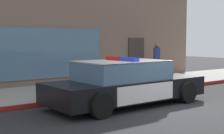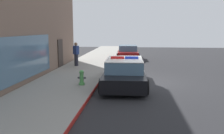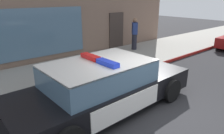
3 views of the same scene
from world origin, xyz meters
name	(u,v)px [view 1 (image 1 of 3)]	position (x,y,z in m)	size (l,w,h in m)	color
ground	(173,106)	(0.00, 0.00, 0.00)	(48.00, 48.00, 0.00)	#262628
sidewalk	(97,88)	(0.00, 4.08, 0.07)	(48.00, 3.47, 0.15)	gray
curb_red_paint	(125,94)	(0.00, 2.33, 0.08)	(28.80, 0.04, 0.14)	maroon
police_cruiser	(125,83)	(-1.04, 1.02, 0.68)	(5.21, 2.24, 1.49)	black
fire_hydrant	(72,84)	(-1.74, 3.05, 0.50)	(0.34, 0.39, 0.73)	#4C994C
pedestrian_on_sidewalk	(157,60)	(4.01, 4.78, 1.01)	(0.44, 0.48, 1.71)	#23232D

